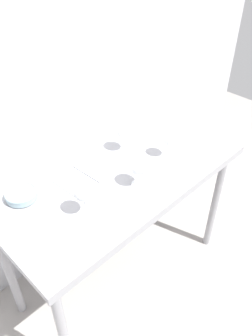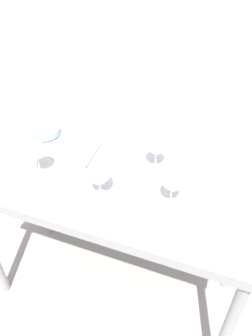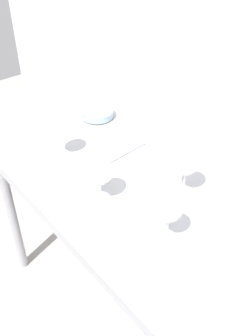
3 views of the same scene
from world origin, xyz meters
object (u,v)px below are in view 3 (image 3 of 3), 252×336
(wine_glass_near_left, at_px, (59,128))
(wine_glass_near_center, at_px, (99,172))
(open_notebook, at_px, (128,154))
(wine_glass_near_right, at_px, (169,210))
(tasting_sheet_upper, at_px, (241,229))
(tasting_bowl, at_px, (97,113))
(wine_glass_far_right, at_px, (186,163))

(wine_glass_near_left, relative_size, wine_glass_near_center, 1.04)
(wine_glass_near_center, relative_size, open_notebook, 0.55)
(wine_glass_near_right, relative_size, tasting_sheet_upper, 0.80)
(wine_glass_near_left, xyz_separation_m, open_notebook, (0.18, 0.22, -0.13))
(wine_glass_near_center, bearing_deg, open_notebook, 119.89)
(open_notebook, height_order, tasting_bowl, tasting_bowl)
(wine_glass_near_left, bearing_deg, open_notebook, 50.67)
(wine_glass_near_right, bearing_deg, wine_glass_near_center, -169.44)
(wine_glass_near_left, bearing_deg, wine_glass_far_right, 25.25)
(wine_glass_far_right, distance_m, wine_glass_near_right, 0.25)
(wine_glass_near_center, xyz_separation_m, open_notebook, (-0.14, 0.25, -0.12))
(wine_glass_far_right, xyz_separation_m, wine_glass_near_right, (0.13, -0.21, -0.01))
(open_notebook, bearing_deg, tasting_sheet_upper, -1.05)
(open_notebook, relative_size, tasting_sheet_upper, 1.48)
(wine_glass_near_center, height_order, wine_glass_near_right, wine_glass_near_center)
(wine_glass_near_center, xyz_separation_m, wine_glass_near_right, (0.30, 0.06, 0.00))
(open_notebook, xyz_separation_m, tasting_bowl, (-0.33, 0.08, 0.02))
(wine_glass_near_left, relative_size, tasting_sheet_upper, 0.84)
(wine_glass_near_left, xyz_separation_m, wine_glass_near_center, (0.32, -0.03, -0.01))
(wine_glass_far_right, bearing_deg, wine_glass_near_center, -122.35)
(wine_glass_near_center, distance_m, open_notebook, 0.31)
(open_notebook, bearing_deg, wine_glass_near_center, -64.00)
(wine_glass_near_center, bearing_deg, tasting_sheet_upper, 33.05)
(wine_glass_near_right, bearing_deg, wine_glass_far_right, 121.67)
(tasting_sheet_upper, height_order, tasting_bowl, tasting_bowl)
(wine_glass_far_right, distance_m, open_notebook, 0.34)
(wine_glass_near_left, distance_m, open_notebook, 0.31)
(wine_glass_near_left, relative_size, open_notebook, 0.57)
(open_notebook, bearing_deg, wine_glass_near_right, -27.74)
(wine_glass_far_right, height_order, wine_glass_near_left, wine_glass_far_right)
(wine_glass_far_right, xyz_separation_m, tasting_sheet_upper, (0.26, 0.01, -0.13))
(open_notebook, bearing_deg, tasting_bowl, 162.28)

